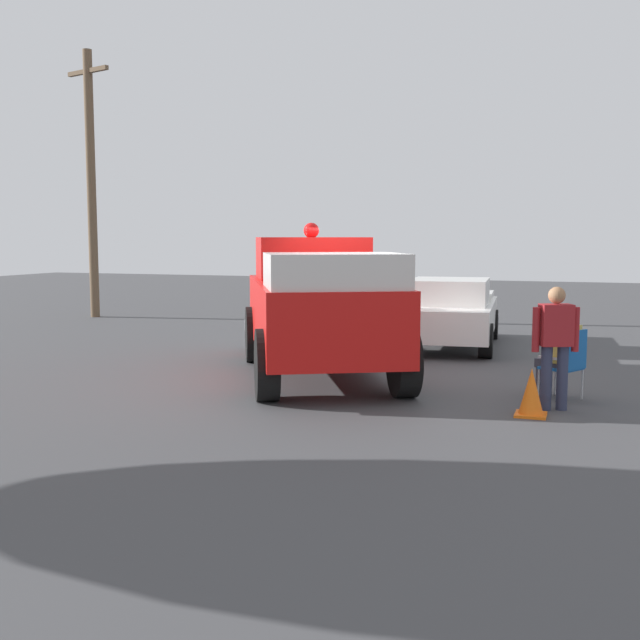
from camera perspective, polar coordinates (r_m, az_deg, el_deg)
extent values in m
plane|color=#424244|center=(13.03, 3.33, -4.18)|extent=(60.00, 60.00, 0.00)
cylinder|color=black|center=(14.48, -4.86, -1.06)|extent=(0.76, 1.07, 1.04)
cylinder|color=black|center=(14.71, 2.95, -0.94)|extent=(0.76, 1.07, 1.04)
cylinder|color=black|center=(11.02, -3.94, -3.33)|extent=(0.76, 1.07, 1.04)
cylinder|color=black|center=(11.32, 6.22, -3.10)|extent=(0.76, 1.07, 1.04)
cube|color=red|center=(12.78, 0.00, 0.39)|extent=(4.11, 5.32, 1.10)
cube|color=red|center=(15.60, -1.40, 0.95)|extent=(1.98, 1.61, 0.84)
cube|color=red|center=(13.86, -0.64, 4.57)|extent=(2.47, 2.38, 0.76)
cube|color=silver|center=(11.19, 1.06, 3.42)|extent=(2.52, 2.41, 0.60)
cube|color=silver|center=(16.05, -1.58, 1.10)|extent=(1.34, 0.77, 0.64)
cube|color=silver|center=(16.19, -1.61, -0.35)|extent=(2.08, 1.20, 0.24)
sphere|color=white|center=(15.98, -4.36, 1.35)|extent=(0.35, 0.35, 0.26)
sphere|color=white|center=(16.14, 1.18, 1.41)|extent=(0.35, 0.35, 0.26)
sphere|color=red|center=(13.85, -0.64, 6.64)|extent=(0.38, 0.38, 0.28)
cylinder|color=black|center=(18.25, 7.45, -0.17)|extent=(0.32, 0.70, 0.68)
cylinder|color=black|center=(18.11, 12.60, -0.31)|extent=(0.32, 0.70, 0.68)
cylinder|color=black|center=(15.39, 6.06, -1.32)|extent=(0.32, 0.70, 0.68)
cylinder|color=black|center=(15.23, 12.17, -1.50)|extent=(0.32, 0.70, 0.68)
cube|color=white|center=(16.69, 9.61, 0.18)|extent=(2.14, 4.33, 0.64)
cube|color=white|center=(18.10, 10.05, 1.77)|extent=(1.75, 1.53, 0.20)
cube|color=white|center=(16.35, 9.55, 2.02)|extent=(1.71, 2.02, 0.56)
cube|color=silver|center=(18.88, 10.20, 0.18)|extent=(1.91, 0.32, 0.20)
cylinder|color=#B7BABF|center=(11.63, 15.85, -4.55)|extent=(0.04, 0.04, 0.44)
cylinder|color=#B7BABF|center=(12.00, 16.99, -4.27)|extent=(0.04, 0.04, 0.44)
cylinder|color=#B7BABF|center=(11.40, 17.72, -4.82)|extent=(0.04, 0.04, 0.44)
cylinder|color=#B7BABF|center=(11.78, 18.82, -4.52)|extent=(0.04, 0.04, 0.44)
cube|color=#1959A5|center=(11.66, 17.38, -3.40)|extent=(0.65, 0.65, 0.04)
cube|color=#1959A5|center=(11.50, 18.45, -2.13)|extent=(0.27, 0.44, 0.56)
cube|color=#B7BABF|center=(11.43, 16.78, -2.73)|extent=(0.40, 0.25, 0.03)
cube|color=#B7BABF|center=(11.84, 18.01, -2.47)|extent=(0.40, 0.25, 0.03)
cylinder|color=#B7BABF|center=(19.94, 6.44, 0.03)|extent=(0.04, 0.04, 0.44)
cylinder|color=#B7BABF|center=(19.64, 5.51, -0.05)|extent=(0.04, 0.04, 0.44)
cylinder|color=#B7BABF|center=(20.26, 5.58, 0.14)|extent=(0.04, 0.04, 0.44)
cylinder|color=#B7BABF|center=(19.97, 4.66, 0.06)|extent=(0.04, 0.04, 0.44)
cube|color=#B21E1E|center=(19.93, 5.55, 0.72)|extent=(0.66, 0.66, 0.04)
cube|color=#B21E1E|center=(20.08, 5.10, 1.58)|extent=(0.30, 0.42, 0.56)
cube|color=#B7BABF|center=(20.08, 6.06, 1.22)|extent=(0.39, 0.27, 0.03)
cube|color=#B7BABF|center=(19.75, 5.05, 1.15)|extent=(0.39, 0.27, 0.03)
cylinder|color=#383842|center=(11.76, 15.97, -4.42)|extent=(0.18, 0.18, 0.45)
cylinder|color=#383842|center=(11.92, 16.49, -4.29)|extent=(0.18, 0.18, 0.45)
cube|color=#383842|center=(11.63, 16.67, -3.13)|extent=(0.46, 0.34, 0.13)
cube|color=#383842|center=(11.79, 17.19, -3.02)|extent=(0.46, 0.34, 0.13)
cube|color=gold|center=(11.56, 17.82, -1.71)|extent=(0.39, 0.46, 0.54)
sphere|color=brown|center=(11.53, 17.79, 0.12)|extent=(0.30, 0.30, 0.22)
cylinder|color=#2D334C|center=(10.86, 16.38, -4.14)|extent=(0.20, 0.20, 0.88)
cylinder|color=#2D334C|center=(10.94, 17.47, -4.10)|extent=(0.20, 0.20, 0.88)
cube|color=maroon|center=(10.80, 17.04, -0.36)|extent=(0.49, 0.40, 0.56)
cylinder|color=maroon|center=(10.72, 15.68, -0.69)|extent=(0.13, 0.13, 0.60)
cylinder|color=maroon|center=(10.90, 18.37, -0.66)|extent=(0.13, 0.13, 0.60)
sphere|color=#9E704C|center=(10.76, 17.11, 1.76)|extent=(0.30, 0.30, 0.23)
cylinder|color=brown|center=(23.51, -16.55, 9.51)|extent=(0.26, 0.26, 7.62)
cube|color=brown|center=(23.92, -16.80, 17.20)|extent=(1.66, 0.61, 0.12)
cube|color=orange|center=(10.53, 15.31, -6.77)|extent=(0.40, 0.40, 0.04)
cone|color=orange|center=(10.47, 15.36, -5.07)|extent=(0.32, 0.32, 0.60)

